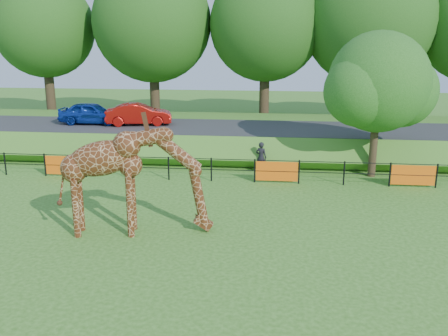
% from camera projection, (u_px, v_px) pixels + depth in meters
% --- Properties ---
extents(ground, '(90.00, 90.00, 0.00)m').
position_uv_depth(ground, '(178.00, 255.00, 15.40)').
color(ground, '#326519').
rests_on(ground, ground).
extents(giraffe, '(5.26, 1.69, 3.70)m').
position_uv_depth(giraffe, '(135.00, 181.00, 16.66)').
color(giraffe, '#4F2510').
rests_on(giraffe, ground).
extents(perimeter_fence, '(28.07, 0.10, 1.10)m').
position_uv_depth(perimeter_fence, '(211.00, 169.00, 22.93)').
color(perimeter_fence, black).
rests_on(perimeter_fence, ground).
extents(embankment, '(40.00, 9.00, 1.30)m').
position_uv_depth(embankment, '(227.00, 135.00, 30.09)').
color(embankment, '#326519').
rests_on(embankment, ground).
extents(road, '(40.00, 5.00, 0.12)m').
position_uv_depth(road, '(225.00, 128.00, 28.47)').
color(road, '#2D2D2F').
rests_on(road, embankment).
extents(car_blue, '(3.75, 1.53, 1.27)m').
position_uv_depth(car_blue, '(91.00, 113.00, 29.27)').
color(car_blue, '#1439A8').
rests_on(car_blue, road).
extents(car_red, '(3.97, 2.05, 1.25)m').
position_uv_depth(car_red, '(139.00, 114.00, 28.96)').
color(car_red, '#AE110C').
rests_on(car_red, road).
extents(visitor, '(0.66, 0.56, 1.53)m').
position_uv_depth(visitor, '(261.00, 157.00, 24.29)').
color(visitor, black).
rests_on(visitor, ground).
extents(tree_east, '(5.40, 4.71, 6.76)m').
position_uv_depth(tree_east, '(380.00, 86.00, 22.73)').
color(tree_east, '#2E2215').
rests_on(tree_east, ground).
extents(bg_tree_line, '(37.30, 8.80, 11.82)m').
position_uv_depth(bg_tree_line, '(264.00, 24.00, 34.41)').
color(bg_tree_line, '#2E2215').
rests_on(bg_tree_line, ground).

